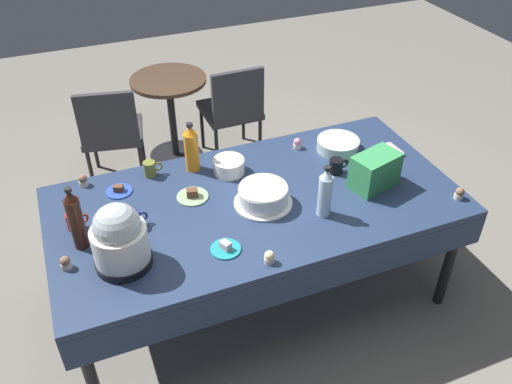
{
  "coord_description": "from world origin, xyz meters",
  "views": [
    {
      "loc": [
        -0.85,
        -2.12,
        2.53
      ],
      "look_at": [
        0.0,
        0.0,
        0.8
      ],
      "focal_mm": 37.51,
      "sensor_mm": 36.0,
      "label": 1
    }
  ],
  "objects_px": {
    "ceramic_snack_bowl": "(229,166)",
    "coffee_mug_navy": "(133,219)",
    "potluck_table": "(256,208)",
    "frosted_layer_cake": "(263,196)",
    "coffee_mug_olive": "(150,169)",
    "coffee_mug_black": "(336,166)",
    "glass_salad_bowl": "(338,145)",
    "maroon_chair_right": "(233,107)",
    "cupcake_cocoa": "(297,144)",
    "soda_carton": "(375,171)",
    "cupcake_mint": "(66,263)",
    "coffee_mug_red": "(74,221)",
    "round_cafe_table": "(171,104)",
    "slow_cooker": "(119,239)",
    "cupcake_lemon": "(83,181)",
    "maroon_chair_left": "(111,130)",
    "dessert_plate_teal": "(226,248)",
    "soda_bottle_cola": "(76,220)",
    "soda_bottle_orange_juice": "(191,148)",
    "cupcake_rose": "(459,193)",
    "cupcake_berry": "(269,257)",
    "dessert_plate_sage": "(192,195)",
    "dessert_plate_cobalt": "(119,190)",
    "soda_bottle_water": "(325,193)"
  },
  "relations": [
    {
      "from": "dessert_plate_teal",
      "to": "coffee_mug_black",
      "type": "relative_size",
      "value": 1.25
    },
    {
      "from": "coffee_mug_olive",
      "to": "frosted_layer_cake",
      "type": "bearing_deg",
      "value": -44.28
    },
    {
      "from": "potluck_table",
      "to": "soda_bottle_orange_juice",
      "type": "bearing_deg",
      "value": 119.44
    },
    {
      "from": "glass_salad_bowl",
      "to": "maroon_chair_left",
      "type": "xyz_separation_m",
      "value": [
        -1.22,
        1.22,
        -0.29
      ]
    },
    {
      "from": "potluck_table",
      "to": "dessert_plate_sage",
      "type": "bearing_deg",
      "value": 154.83
    },
    {
      "from": "ceramic_snack_bowl",
      "to": "cupcake_berry",
      "type": "relative_size",
      "value": 2.68
    },
    {
      "from": "frosted_layer_cake",
      "to": "cupcake_berry",
      "type": "relative_size",
      "value": 4.66
    },
    {
      "from": "dessert_plate_sage",
      "to": "cupcake_berry",
      "type": "distance_m",
      "value": 0.65
    },
    {
      "from": "cupcake_lemon",
      "to": "soda_carton",
      "type": "relative_size",
      "value": 0.26
    },
    {
      "from": "round_cafe_table",
      "to": "cupcake_cocoa",
      "type": "bearing_deg",
      "value": -70.25
    },
    {
      "from": "ceramic_snack_bowl",
      "to": "coffee_mug_navy",
      "type": "height_order",
      "value": "ceramic_snack_bowl"
    },
    {
      "from": "maroon_chair_left",
      "to": "potluck_table",
      "type": "bearing_deg",
      "value": -69.35
    },
    {
      "from": "potluck_table",
      "to": "glass_salad_bowl",
      "type": "relative_size",
      "value": 8.46
    },
    {
      "from": "slow_cooker",
      "to": "soda_carton",
      "type": "distance_m",
      "value": 1.41
    },
    {
      "from": "frosted_layer_cake",
      "to": "potluck_table",
      "type": "bearing_deg",
      "value": 113.34
    },
    {
      "from": "soda_bottle_cola",
      "to": "soda_bottle_orange_juice",
      "type": "distance_m",
      "value": 0.82
    },
    {
      "from": "coffee_mug_red",
      "to": "coffee_mug_navy",
      "type": "distance_m",
      "value": 0.29
    },
    {
      "from": "dessert_plate_cobalt",
      "to": "coffee_mug_navy",
      "type": "height_order",
      "value": "coffee_mug_navy"
    },
    {
      "from": "potluck_table",
      "to": "maroon_chair_left",
      "type": "distance_m",
      "value": 1.61
    },
    {
      "from": "maroon_chair_right",
      "to": "ceramic_snack_bowl",
      "type": "bearing_deg",
      "value": -110.56
    },
    {
      "from": "cupcake_berry",
      "to": "coffee_mug_red",
      "type": "bearing_deg",
      "value": 144.06
    },
    {
      "from": "soda_bottle_orange_juice",
      "to": "potluck_table",
      "type": "bearing_deg",
      "value": -60.56
    },
    {
      "from": "coffee_mug_black",
      "to": "maroon_chair_left",
      "type": "height_order",
      "value": "maroon_chair_left"
    },
    {
      "from": "soda_bottle_cola",
      "to": "coffee_mug_black",
      "type": "distance_m",
      "value": 1.45
    },
    {
      "from": "cupcake_rose",
      "to": "soda_bottle_cola",
      "type": "distance_m",
      "value": 1.99
    },
    {
      "from": "glass_salad_bowl",
      "to": "soda_bottle_orange_juice",
      "type": "xyz_separation_m",
      "value": [
        -0.88,
        0.13,
        0.1
      ]
    },
    {
      "from": "frosted_layer_cake",
      "to": "dessert_plate_sage",
      "type": "height_order",
      "value": "frosted_layer_cake"
    },
    {
      "from": "coffee_mug_red",
      "to": "round_cafe_table",
      "type": "distance_m",
      "value": 1.86
    },
    {
      "from": "dessert_plate_teal",
      "to": "cupcake_rose",
      "type": "bearing_deg",
      "value": -3.81
    },
    {
      "from": "slow_cooker",
      "to": "glass_salad_bowl",
      "type": "bearing_deg",
      "value": 19.62
    },
    {
      "from": "dessert_plate_teal",
      "to": "coffee_mug_black",
      "type": "distance_m",
      "value": 0.89
    },
    {
      "from": "cupcake_mint",
      "to": "maroon_chair_right",
      "type": "xyz_separation_m",
      "value": [
        1.41,
        1.65,
        -0.29
      ]
    },
    {
      "from": "soda_bottle_water",
      "to": "coffee_mug_black",
      "type": "xyz_separation_m",
      "value": [
        0.24,
        0.31,
        -0.09
      ]
    },
    {
      "from": "slow_cooker",
      "to": "soda_bottle_cola",
      "type": "bearing_deg",
      "value": 129.64
    },
    {
      "from": "slow_cooker",
      "to": "cupcake_rose",
      "type": "relative_size",
      "value": 5.0
    },
    {
      "from": "maroon_chair_left",
      "to": "ceramic_snack_bowl",
      "type": "bearing_deg",
      "value": -66.76
    },
    {
      "from": "potluck_table",
      "to": "soda_carton",
      "type": "distance_m",
      "value": 0.69
    },
    {
      "from": "soda_bottle_orange_juice",
      "to": "soda_carton",
      "type": "distance_m",
      "value": 1.04
    },
    {
      "from": "frosted_layer_cake",
      "to": "maroon_chair_left",
      "type": "distance_m",
      "value": 1.69
    },
    {
      "from": "glass_salad_bowl",
      "to": "soda_carton",
      "type": "distance_m",
      "value": 0.41
    },
    {
      "from": "potluck_table",
      "to": "coffee_mug_olive",
      "type": "relative_size",
      "value": 19.86
    },
    {
      "from": "potluck_table",
      "to": "frosted_layer_cake",
      "type": "distance_m",
      "value": 0.13
    },
    {
      "from": "soda_carton",
      "to": "coffee_mug_navy",
      "type": "bearing_deg",
      "value": 157.67
    },
    {
      "from": "coffee_mug_black",
      "to": "glass_salad_bowl",
      "type": "bearing_deg",
      "value": 58.91
    },
    {
      "from": "coffee_mug_navy",
      "to": "cupcake_cocoa",
      "type": "bearing_deg",
      "value": 18.12
    },
    {
      "from": "maroon_chair_right",
      "to": "cupcake_cocoa",
      "type": "bearing_deg",
      "value": -88.52
    },
    {
      "from": "slow_cooker",
      "to": "coffee_mug_red",
      "type": "distance_m",
      "value": 0.4
    },
    {
      "from": "ceramic_snack_bowl",
      "to": "maroon_chair_right",
      "type": "distance_m",
      "value": 1.32
    },
    {
      "from": "ceramic_snack_bowl",
      "to": "cupcake_rose",
      "type": "bearing_deg",
      "value": -33.02
    },
    {
      "from": "frosted_layer_cake",
      "to": "maroon_chair_right",
      "type": "distance_m",
      "value": 1.62
    }
  ]
}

